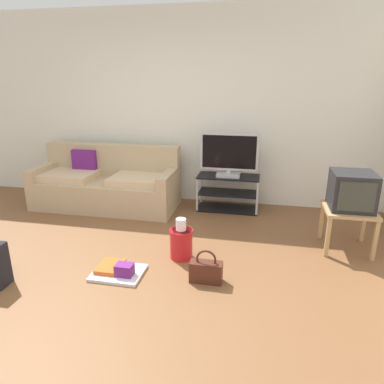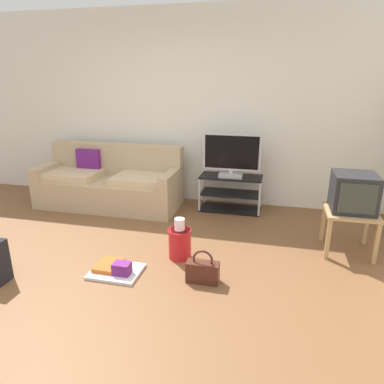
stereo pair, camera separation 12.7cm
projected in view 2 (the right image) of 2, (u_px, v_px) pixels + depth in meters
name	position (u px, v px, depth m)	size (l,w,h in m)	color
ground_plane	(112.00, 282.00, 3.20)	(9.00, 9.80, 0.02)	brown
wall_back	(181.00, 108.00, 5.04)	(9.00, 0.10, 2.70)	silver
couch	(110.00, 183.00, 5.05)	(2.01, 0.81, 0.85)	tan
tv_stand	(230.00, 193.00, 4.87)	(0.84, 0.39, 0.49)	black
flat_tv	(232.00, 156.00, 4.68)	(0.78, 0.22, 0.59)	#B2B2B7
side_table	(350.00, 217.00, 3.65)	(0.51, 0.51, 0.46)	tan
crt_tv	(354.00, 192.00, 3.58)	(0.42, 0.43, 0.39)	#232326
handbag	(203.00, 271.00, 3.16)	(0.30, 0.12, 0.32)	#4C2319
cleaning_bucket	(180.00, 241.00, 3.57)	(0.24, 0.24, 0.43)	red
floor_tray	(115.00, 269.00, 3.33)	(0.47, 0.37, 0.14)	silver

